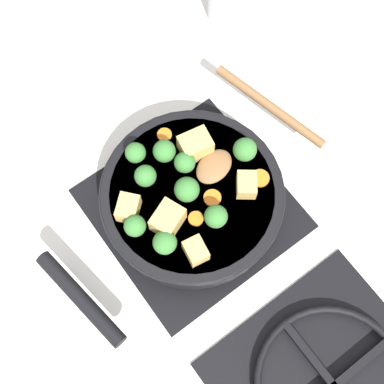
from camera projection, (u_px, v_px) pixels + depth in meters
ground_plane at (192, 209)px, 0.93m from camera, size 2.40×2.40×0.00m
front_burner_grate at (192, 207)px, 0.91m from camera, size 0.31×0.31×0.03m
skillet_pan at (191, 198)px, 0.87m from camera, size 0.41×0.30×0.06m
wooden_spoon at (245, 132)px, 0.88m from camera, size 0.21×0.22×0.02m
tofu_cube_center_large at (247, 185)px, 0.84m from camera, size 0.05×0.05×0.03m
tofu_cube_near_handle at (168, 220)px, 0.81m from camera, size 0.06×0.05×0.04m
tofu_cube_east_chunk at (128, 208)px, 0.82m from camera, size 0.05×0.05×0.03m
tofu_cube_west_chunk at (195, 146)px, 0.85m from camera, size 0.06×0.05×0.04m
tofu_cube_back_piece at (196, 251)px, 0.80m from camera, size 0.03×0.04×0.03m
broccoli_floret_near_spoon at (162, 153)px, 0.84m from camera, size 0.04×0.04×0.04m
broccoli_floret_center_top at (145, 176)px, 0.83m from camera, size 0.04×0.04×0.04m
broccoli_floret_east_rim at (185, 188)px, 0.82m from camera, size 0.04×0.04×0.05m
broccoli_floret_west_rim at (134, 225)px, 0.80m from camera, size 0.03×0.03×0.04m
broccoli_floret_north_edge at (216, 216)px, 0.81m from camera, size 0.04×0.04×0.04m
broccoli_floret_south_cluster at (245, 150)px, 0.84m from camera, size 0.04×0.04×0.05m
broccoli_floret_mid_floret at (165, 243)px, 0.79m from camera, size 0.04×0.04×0.04m
broccoli_floret_small_inner at (136, 153)px, 0.85m from camera, size 0.03×0.03×0.04m
broccoli_floret_tall_stem at (185, 163)px, 0.84m from camera, size 0.03×0.03×0.04m
carrot_slice_orange_thin at (212, 198)px, 0.84m from camera, size 0.03×0.03×0.01m
carrot_slice_near_center at (260, 178)px, 0.85m from camera, size 0.03×0.03×0.01m
carrot_slice_edge_slice at (196, 219)px, 0.83m from camera, size 0.02×0.02×0.01m
carrot_slice_under_broccoli at (164, 135)px, 0.88m from camera, size 0.02×0.02×0.01m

